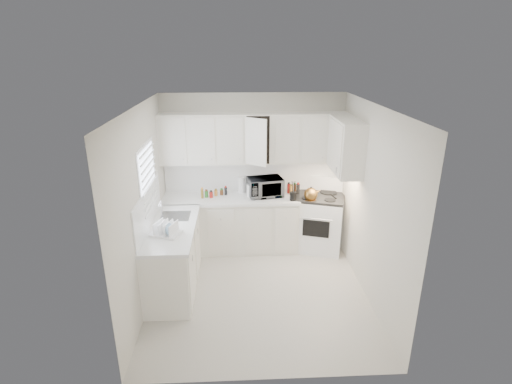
{
  "coord_description": "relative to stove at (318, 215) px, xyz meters",
  "views": [
    {
      "loc": [
        -0.28,
        -4.79,
        3.27
      ],
      "look_at": [
        0.0,
        0.7,
        1.25
      ],
      "focal_mm": 27.68,
      "sensor_mm": 36.0,
      "label": 1
    }
  ],
  "objects": [
    {
      "name": "wall_front",
      "position": [
        -1.08,
        -2.85,
        0.69
      ],
      "size": [
        3.0,
        0.0,
        3.0
      ],
      "primitive_type": "plane",
      "rotation": [
        -1.57,
        0.0,
        0.0
      ],
      "color": "beige",
      "rests_on": "ground"
    },
    {
      "name": "spice_left_4",
      "position": [
        -1.63,
        0.17,
        0.4
      ],
      "size": [
        0.06,
        0.06,
        0.13
      ],
      "primitive_type": "cylinder",
      "color": "brown",
      "rests_on": "countertop_back"
    },
    {
      "name": "wall_left",
      "position": [
        -2.58,
        -1.25,
        0.69
      ],
      "size": [
        0.0,
        3.2,
        3.2
      ],
      "primitive_type": "plane",
      "rotation": [
        1.57,
        0.0,
        1.57
      ],
      "color": "beige",
      "rests_on": "ground"
    },
    {
      "name": "sink",
      "position": [
        -2.27,
        -0.7,
        0.46
      ],
      "size": [
        0.42,
        0.38,
        0.3
      ],
      "primitive_type": null,
      "color": "gray",
      "rests_on": "countertop_left"
    },
    {
      "name": "sauce_right_1",
      "position": [
        -0.45,
        0.15,
        0.43
      ],
      "size": [
        0.06,
        0.06,
        0.19
      ],
      "primitive_type": "cylinder",
      "color": "orange",
      "rests_on": "countertop_back"
    },
    {
      "name": "stove",
      "position": [
        0.0,
        0.0,
        0.0
      ],
      "size": [
        0.96,
        0.86,
        1.23
      ],
      "primitive_type": null,
      "rotation": [
        0.0,
        0.0,
        -0.31
      ],
      "color": "white",
      "rests_on": "floor"
    },
    {
      "name": "backsplash_left",
      "position": [
        -2.57,
        -1.05,
        0.61
      ],
      "size": [
        0.02,
        1.6,
        0.55
      ],
      "primitive_type": "cube",
      "color": "silver",
      "rests_on": "wall_left"
    },
    {
      "name": "spice_left_3",
      "position": [
        -1.71,
        0.08,
        0.4
      ],
      "size": [
        0.06,
        0.06,
        0.13
      ],
      "primitive_type": "cylinder",
      "color": "orange",
      "rests_on": "countertop_back"
    },
    {
      "name": "ceiling",
      "position": [
        -1.08,
        -1.25,
        1.99
      ],
      "size": [
        3.2,
        3.2,
        0.0
      ],
      "primitive_type": "plane",
      "rotation": [
        3.14,
        0.0,
        0.0
      ],
      "color": "white",
      "rests_on": "ground"
    },
    {
      "name": "lower_cabinets_back",
      "position": [
        -1.47,
        0.05,
        -0.16
      ],
      "size": [
        2.22,
        0.6,
        0.9
      ],
      "primitive_type": null,
      "color": "beige",
      "rests_on": "floor"
    },
    {
      "name": "sauce_right_2",
      "position": [
        -0.39,
        0.21,
        0.43
      ],
      "size": [
        0.06,
        0.06,
        0.19
      ],
      "primitive_type": "cylinder",
      "color": "brown",
      "rests_on": "countertop_back"
    },
    {
      "name": "paper_towel",
      "position": [
        -1.29,
        0.27,
        0.47
      ],
      "size": [
        0.12,
        0.12,
        0.27
      ],
      "primitive_type": "cylinder",
      "color": "white",
      "rests_on": "countertop_back"
    },
    {
      "name": "backsplash_back",
      "position": [
        -1.08,
        0.34,
        0.61
      ],
      "size": [
        2.98,
        0.02,
        0.55
      ],
      "primitive_type": "cube",
      "color": "silver",
      "rests_on": "wall_back"
    },
    {
      "name": "countertop_back",
      "position": [
        -1.47,
        0.04,
        0.31
      ],
      "size": [
        2.24,
        0.64,
        0.05
      ],
      "primitive_type": "cube",
      "color": "silver",
      "rests_on": "lower_cabinets_back"
    },
    {
      "name": "upper_cabinets_right",
      "position": [
        0.25,
        -0.43,
        0.89
      ],
      "size": [
        0.33,
        0.9,
        0.8
      ],
      "primitive_type": null,
      "color": "beige",
      "rests_on": "wall_right"
    },
    {
      "name": "spice_left_0",
      "position": [
        -1.93,
        0.17,
        0.4
      ],
      "size": [
        0.06,
        0.06,
        0.13
      ],
      "primitive_type": "cylinder",
      "color": "olive",
      "rests_on": "countertop_back"
    },
    {
      "name": "sauce_right_3",
      "position": [
        -0.34,
        0.15,
        0.43
      ],
      "size": [
        0.06,
        0.06,
        0.19
      ],
      "primitive_type": "cylinder",
      "color": "black",
      "rests_on": "countertop_back"
    },
    {
      "name": "upper_cabinets_back",
      "position": [
        -1.08,
        0.18,
        0.89
      ],
      "size": [
        3.0,
        0.33,
        0.8
      ],
      "primitive_type": null,
      "color": "beige",
      "rests_on": "wall_back"
    },
    {
      "name": "rice_cooker",
      "position": [
        -1.09,
        0.09,
        0.46
      ],
      "size": [
        0.28,
        0.28,
        0.24
      ],
      "primitive_type": null,
      "rotation": [
        0.0,
        0.0,
        -0.21
      ],
      "color": "white",
      "rests_on": "countertop_back"
    },
    {
      "name": "spice_left_2",
      "position": [
        -1.78,
        0.17,
        0.4
      ],
      "size": [
        0.06,
        0.06,
        0.13
      ],
      "primitive_type": "cylinder",
      "color": "#A91C16",
      "rests_on": "countertop_back"
    },
    {
      "name": "spice_left_5",
      "position": [
        -1.56,
        0.08,
        0.4
      ],
      "size": [
        0.06,
        0.06,
        0.13
      ],
      "primitive_type": "cylinder",
      "color": "black",
      "rests_on": "countertop_back"
    },
    {
      "name": "lower_cabinets_left",
      "position": [
        -2.28,
        -1.05,
        -0.16
      ],
      "size": [
        0.6,
        1.6,
        0.9
      ],
      "primitive_type": null,
      "color": "beige",
      "rests_on": "floor"
    },
    {
      "name": "frying_pan",
      "position": [
        0.18,
        0.16,
        0.35
      ],
      "size": [
        0.37,
        0.52,
        0.04
      ],
      "primitive_type": null,
      "rotation": [
        0.0,
        0.0,
        0.19
      ],
      "color": "black",
      "rests_on": "stove"
    },
    {
      "name": "utensil_crock",
      "position": [
        -0.47,
        -0.16,
        0.51
      ],
      "size": [
        0.13,
        0.13,
        0.34
      ],
      "primitive_type": null,
      "rotation": [
        0.0,
        0.0,
        -0.21
      ],
      "color": "black",
      "rests_on": "countertop_back"
    },
    {
      "name": "tea_kettle",
      "position": [
        -0.18,
        -0.16,
        0.45
      ],
      "size": [
        0.28,
        0.24,
        0.25
      ],
      "primitive_type": null,
      "rotation": [
        0.0,
        0.0,
        -0.04
      ],
      "color": "olive",
      "rests_on": "stove"
    },
    {
      "name": "wall_back",
      "position": [
        -1.08,
        0.35,
        0.69
      ],
      "size": [
        3.0,
        0.0,
        3.0
      ],
      "primitive_type": "plane",
      "rotation": [
        1.57,
        0.0,
        0.0
      ],
      "color": "beige",
      "rests_on": "ground"
    },
    {
      "name": "sauce_right_0",
      "position": [
        -0.5,
        0.21,
        0.43
      ],
      "size": [
        0.06,
        0.06,
        0.19
      ],
      "primitive_type": "cylinder",
      "color": "#A91C16",
      "rests_on": "countertop_back"
    },
    {
      "name": "window_blinds",
      "position": [
        -2.56,
        -0.9,
        0.94
      ],
      "size": [
        0.06,
        0.96,
        1.06
      ],
      "primitive_type": null,
      "color": "white",
      "rests_on": "wall_left"
    },
    {
      "name": "spice_left_1",
      "position": [
        -1.86,
        0.08,
        0.4
      ],
      "size": [
        0.06,
        0.06,
        0.13
      ],
      "primitive_type": "cylinder",
      "color": "#287125",
      "rests_on": "countertop_back"
    },
    {
      "name": "floor",
      "position": [
        -1.08,
        -1.25,
        -0.61
      ],
      "size": [
        3.2,
        3.2,
        0.0
      ],
      "primitive_type": "plane",
      "color": "beige",
      "rests_on": "ground"
    },
    {
      "name": "wall_right",
      "position": [
        0.42,
        -1.25,
        0.69
      ],
      "size": [
        0.0,
        3.2,
        3.2
      ],
      "primitive_type": "plane",
      "rotation": [
        1.57,
        0.0,
        -1.57
      ],
      "color": "beige",
      "rests_on": "ground"
    },
    {
      "name": "countertop_left",
      "position": [
        -2.27,
        -1.05,
        0.31
      ],
      "size": [
        0.64,
        1.62,
        0.05
      ],
      "primitive_type": "cube",
      "color": "silver",
      "rests_on": "lower_cabinets_left"
    },
    {
      "name": "microwave",
      "position": [
        -0.9,
        0.08,
        0.53
      ],
      "size": [
        0.61,
        0.42,
        0.38
      ],
      "primitive_type": "imported",
      "rotation": [
        0.0,
        0.0,
        0.21
      ],
      "color": "gray",
      "rests_on": "countertop_back"
    },
    {
      "name": "dish_rack",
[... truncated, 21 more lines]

